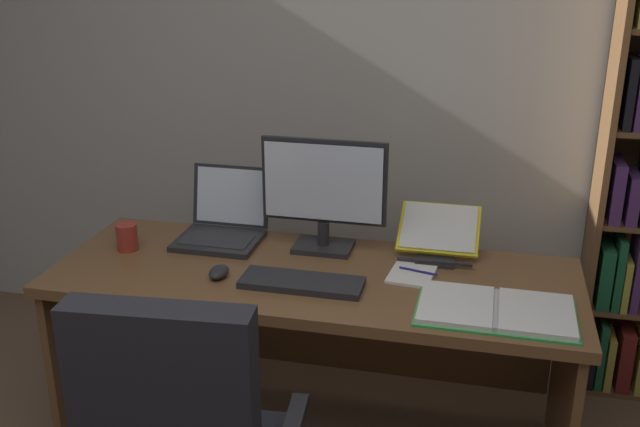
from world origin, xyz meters
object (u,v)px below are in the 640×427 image
at_px(computer_mouse, 219,272).
at_px(open_binder, 496,310).
at_px(desk, 317,309).
at_px(notepad, 412,273).
at_px(laptop, 223,225).
at_px(pen, 418,271).
at_px(keyboard, 302,283).
at_px(reading_stand_with_book, 439,233).
at_px(coffee_mug, 127,237).
at_px(monitor, 324,195).

relative_size(computer_mouse, open_binder, 0.21).
xyz_separation_m(desk, notepad, (0.35, -0.01, 0.19)).
height_order(laptop, notepad, laptop).
bearing_deg(desk, pen, -1.77).
height_order(keyboard, notepad, keyboard).
height_order(laptop, pen, laptop).
height_order(reading_stand_with_book, coffee_mug, reading_stand_with_book).
height_order(monitor, coffee_mug, monitor).
bearing_deg(computer_mouse, pen, 14.87).
relative_size(desk, pen, 13.34).
bearing_deg(monitor, computer_mouse, -132.10).
relative_size(monitor, laptop, 1.48).
xyz_separation_m(laptop, coffee_mug, (-0.31, -0.19, -0.00)).
bearing_deg(notepad, computer_mouse, -164.69).
bearing_deg(keyboard, coffee_mug, 168.11).
xyz_separation_m(reading_stand_with_book, open_binder, (0.22, -0.45, -0.06)).
bearing_deg(computer_mouse, coffee_mug, 160.23).
bearing_deg(coffee_mug, open_binder, -8.41).
xyz_separation_m(keyboard, notepad, (0.36, 0.18, -0.01)).
xyz_separation_m(computer_mouse, reading_stand_with_book, (0.73, 0.40, 0.06)).
height_order(desk, reading_stand_with_book, reading_stand_with_book).
bearing_deg(coffee_mug, reading_stand_with_book, 12.22).
height_order(keyboard, coffee_mug, coffee_mug).
bearing_deg(desk, computer_mouse, -148.18).
xyz_separation_m(laptop, open_binder, (1.06, -0.39, -0.04)).
bearing_deg(reading_stand_with_book, laptop, -175.76).
relative_size(computer_mouse, coffee_mug, 1.01).
bearing_deg(coffee_mug, pen, 1.42).
height_order(keyboard, open_binder, same).
distance_m(desk, pen, 0.42).
relative_size(monitor, notepad, 2.25).
bearing_deg(monitor, pen, -21.97).
bearing_deg(pen, coffee_mug, -178.58).
xyz_separation_m(keyboard, reading_stand_with_book, (0.43, 0.40, 0.06)).
xyz_separation_m(monitor, keyboard, (-0.00, -0.33, -0.20)).
distance_m(laptop, reading_stand_with_book, 0.84).
distance_m(computer_mouse, reading_stand_with_book, 0.83).
bearing_deg(monitor, keyboard, -90.00).
distance_m(laptop, notepad, 0.78).
bearing_deg(coffee_mug, keyboard, -11.89).
distance_m(monitor, coffee_mug, 0.76).
relative_size(reading_stand_with_book, notepad, 1.43).
xyz_separation_m(monitor, reading_stand_with_book, (0.43, 0.07, -0.14)).
xyz_separation_m(keyboard, pen, (0.38, 0.18, 0.00)).
bearing_deg(notepad, reading_stand_with_book, 72.61).
bearing_deg(reading_stand_with_book, keyboard, -136.72).
xyz_separation_m(computer_mouse, notepad, (0.66, 0.18, -0.02)).
distance_m(monitor, keyboard, 0.39).
height_order(open_binder, notepad, open_binder).
bearing_deg(pen, open_binder, -40.53).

